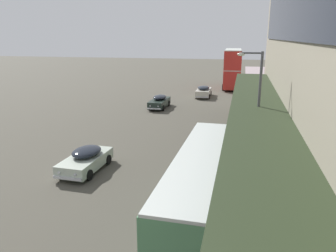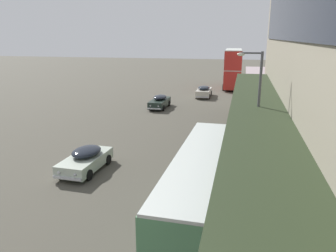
% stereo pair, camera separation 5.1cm
% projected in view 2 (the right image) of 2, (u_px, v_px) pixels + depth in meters
% --- Properties ---
extents(transit_bus_kerbside_front, '(2.96, 9.56, 6.07)m').
position_uv_depth(transit_bus_kerbside_front, '(233.00, 67.00, 51.84)').
color(transit_bus_kerbside_front, red).
rests_on(transit_bus_kerbside_front, ground).
extents(transit_bus_kerbside_rear, '(2.92, 10.63, 3.18)m').
position_uv_depth(transit_bus_kerbside_rear, '(204.00, 184.00, 14.23)').
color(transit_bus_kerbside_rear, '#538F60').
rests_on(transit_bus_kerbside_rear, ground).
extents(sedan_trailing_mid, '(1.97, 4.71, 1.54)m').
position_uv_depth(sedan_trailing_mid, '(204.00, 91.00, 44.70)').
color(sedan_trailing_mid, beige).
rests_on(sedan_trailing_mid, ground).
extents(sedan_second_near, '(1.83, 4.61, 1.48)m').
position_uv_depth(sedan_second_near, '(160.00, 101.00, 37.88)').
color(sedan_second_near, '#222F28').
rests_on(sedan_second_near, ground).
extents(sedan_far_back, '(2.12, 4.38, 1.43)m').
position_uv_depth(sedan_far_back, '(86.00, 159.00, 20.17)').
color(sedan_far_back, beige).
rests_on(sedan_far_back, ground).
extents(street_lamp, '(1.50, 0.28, 7.05)m').
position_uv_depth(street_lamp, '(256.00, 102.00, 19.55)').
color(street_lamp, '#4C4C51').
rests_on(street_lamp, sidewalk_kerb).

